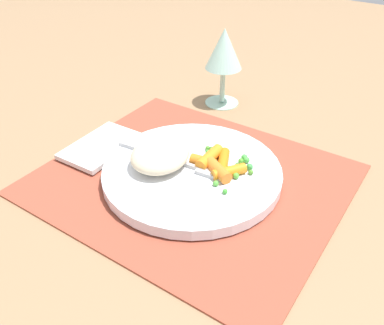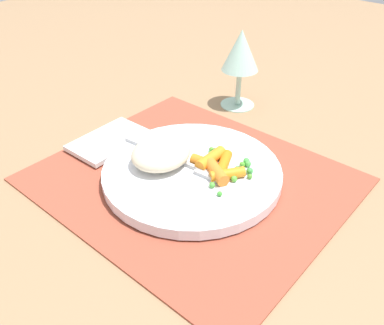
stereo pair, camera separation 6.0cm
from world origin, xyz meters
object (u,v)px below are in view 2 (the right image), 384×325
Objects in this scene: carrot_portion at (216,166)px; napkin at (110,141)px; plate at (192,173)px; wine_glass at (241,53)px; rice_mound at (161,153)px; fork at (182,162)px.

carrot_portion is 0.20m from napkin.
plate is 0.04m from carrot_portion.
wine_glass is (-0.09, 0.24, 0.09)m from plate.
carrot_portion is at bearing 27.91° from rice_mound.
plate is 1.77× the size of wine_glass.
fork is (0.02, 0.02, -0.02)m from rice_mound.
wine_glass reaches higher than plate.
wine_glass is 1.17× the size of napkin.
napkin is at bearing -173.89° from fork.
napkin is at bearing -174.02° from plate.
plate is 0.17m from napkin.
napkin is at bearing 178.82° from rice_mound.
plate reaches higher than napkin.
carrot_portion is 0.56× the size of wine_glass.
carrot_portion is at bearing 31.46° from plate.
wine_glass is (-0.05, 0.26, 0.07)m from rice_mound.
wine_glass reaches higher than napkin.
plate is 0.05m from rice_mound.
fork is (-0.05, -0.02, -0.01)m from carrot_portion.
plate is 1.41× the size of fork.
fork is at bearing -72.93° from wine_glass.
carrot_portion is at bearing 22.70° from fork.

